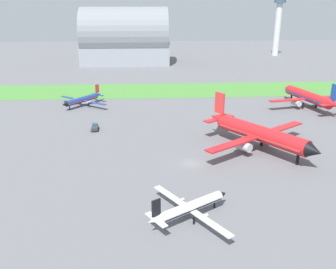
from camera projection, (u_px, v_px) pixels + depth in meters
The scene contains 9 objects.
ground_plane at pixel (191, 163), 84.67m from camera, with size 600.00×600.00×0.00m, color slate.
grass_taxiway_strip at pixel (170, 90), 156.56m from camera, with size 360.00×28.00×0.08m, color #478438.
airplane_foreground_turboprop at pixel (190, 207), 62.22m from camera, with size 15.36×17.56×6.01m.
airplane_taxiing_turboprop at pixel (83, 99), 131.73m from camera, with size 18.46×16.38×6.62m.
airplane_midfield_jet at pixel (258, 133), 91.08m from camera, with size 30.07×30.24×12.33m.
airplane_parked_jet_far at pixel (309, 97), 129.03m from camera, with size 30.60×30.21×10.92m.
pushback_tug_near_gate at pixel (95, 127), 106.58m from camera, with size 2.20×3.68×1.95m.
hangar_distant at pixel (125, 40), 224.10m from camera, with size 53.22×32.62×33.62m.
control_tower at pixel (278, 22), 254.96m from camera, with size 8.00×8.00×39.88m.
Camera 1 is at (-9.92, -76.97, 34.93)m, focal length 38.90 mm.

